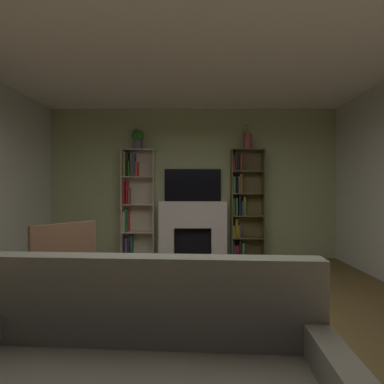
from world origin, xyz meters
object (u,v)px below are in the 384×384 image
(bookshelf_right, at_px, (243,206))
(armchair, at_px, (55,268))
(coffee_table, at_px, (159,312))
(fireplace, at_px, (193,228))
(bookshelf_left, at_px, (135,203))
(vase_with_flowers, at_px, (248,141))
(potted_plant, at_px, (138,138))
(tv, at_px, (193,185))

(bookshelf_right, relative_size, armchair, 2.11)
(coffee_table, bearing_deg, fireplace, 85.91)
(bookshelf_left, distance_m, vase_with_flowers, 2.44)
(potted_plant, xyz_separation_m, armchair, (-0.42, -2.58, -1.79))
(tv, distance_m, bookshelf_right, 1.04)
(fireplace, xyz_separation_m, vase_with_flowers, (1.03, -0.02, 1.65))
(vase_with_flowers, height_order, armchair, vase_with_flowers)
(fireplace, relative_size, armchair, 1.39)
(vase_with_flowers, bearing_deg, fireplace, 178.77)
(bookshelf_right, bearing_deg, bookshelf_left, 179.70)
(bookshelf_right, xyz_separation_m, vase_with_flowers, (0.08, -0.05, 1.22))
(tv, height_order, bookshelf_right, bookshelf_right)
(bookshelf_left, xyz_separation_m, bookshelf_right, (2.06, -0.01, -0.06))
(bookshelf_left, relative_size, bookshelf_right, 1.00)
(fireplace, bearing_deg, bookshelf_right, 1.62)
(fireplace, xyz_separation_m, bookshelf_right, (0.96, 0.03, 0.43))
(bookshelf_left, relative_size, armchair, 2.11)
(vase_with_flowers, xyz_separation_m, coffee_table, (-1.28, -3.45, -1.87))
(tv, bearing_deg, fireplace, -90.00)
(bookshelf_left, relative_size, potted_plant, 5.58)
(bookshelf_right, bearing_deg, armchair, -132.43)
(tv, distance_m, coffee_table, 3.72)
(bookshelf_left, xyz_separation_m, armchair, (-0.35, -2.64, -0.58))
(fireplace, distance_m, armchair, 2.98)
(potted_plant, distance_m, coffee_table, 4.02)
(armchair, xyz_separation_m, coffee_table, (1.20, -0.86, -0.13))
(bookshelf_right, distance_m, vase_with_flowers, 1.23)
(bookshelf_left, distance_m, coffee_table, 3.68)
(bookshelf_left, bearing_deg, bookshelf_right, -0.30)
(bookshelf_left, relative_size, coffee_table, 2.28)
(bookshelf_right, height_order, potted_plant, potted_plant)
(fireplace, bearing_deg, vase_with_flowers, -1.23)
(bookshelf_right, bearing_deg, fireplace, -178.38)
(vase_with_flowers, bearing_deg, bookshelf_right, 147.11)
(vase_with_flowers, bearing_deg, tv, 173.38)
(tv, bearing_deg, vase_with_flowers, -6.62)
(coffee_table, bearing_deg, tv, 86.02)
(fireplace, height_order, bookshelf_right, bookshelf_right)
(bookshelf_left, bearing_deg, fireplace, -1.96)
(armchair, height_order, coffee_table, armchair)
(fireplace, relative_size, vase_with_flowers, 2.90)
(vase_with_flowers, bearing_deg, bookshelf_left, 178.39)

